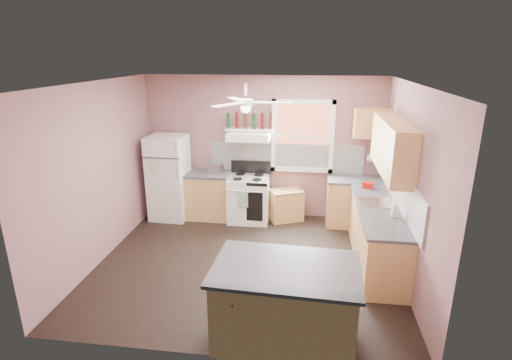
# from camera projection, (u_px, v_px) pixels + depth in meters

# --- Properties ---
(floor) EXTENTS (4.50, 4.50, 0.00)m
(floor) POSITION_uv_depth(u_px,v_px,m) (247.00, 263.00, 6.15)
(floor) COLOR black
(floor) RESTS_ON ground
(ceiling) EXTENTS (4.50, 4.50, 0.00)m
(ceiling) POSITION_uv_depth(u_px,v_px,m) (246.00, 83.00, 5.32)
(ceiling) COLOR white
(ceiling) RESTS_ON ground
(wall_back) EXTENTS (4.50, 0.05, 2.70)m
(wall_back) POSITION_uv_depth(u_px,v_px,m) (263.00, 148.00, 7.64)
(wall_back) COLOR #835A5B
(wall_back) RESTS_ON ground
(wall_right) EXTENTS (0.05, 4.00, 2.70)m
(wall_right) POSITION_uv_depth(u_px,v_px,m) (411.00, 186.00, 5.44)
(wall_right) COLOR #835A5B
(wall_right) RESTS_ON ground
(wall_left) EXTENTS (0.05, 4.00, 2.70)m
(wall_left) POSITION_uv_depth(u_px,v_px,m) (98.00, 173.00, 6.02)
(wall_left) COLOR #835A5B
(wall_left) RESTS_ON ground
(backsplash_back) EXTENTS (2.90, 0.03, 0.55)m
(backsplash_back) POSITION_uv_depth(u_px,v_px,m) (286.00, 158.00, 7.60)
(backsplash_back) COLOR white
(backsplash_back) RESTS_ON wall_back
(backsplash_right) EXTENTS (0.03, 2.60, 0.55)m
(backsplash_right) POSITION_uv_depth(u_px,v_px,m) (402.00, 191.00, 5.78)
(backsplash_right) COLOR white
(backsplash_right) RESTS_ON wall_right
(window_view) EXTENTS (1.00, 0.02, 1.20)m
(window_view) POSITION_uv_depth(u_px,v_px,m) (303.00, 136.00, 7.43)
(window_view) COLOR brown
(window_view) RESTS_ON wall_back
(window_frame) EXTENTS (1.16, 0.07, 1.36)m
(window_frame) POSITION_uv_depth(u_px,v_px,m) (303.00, 136.00, 7.40)
(window_frame) COLOR white
(window_frame) RESTS_ON wall_back
(refrigerator) EXTENTS (0.71, 0.69, 1.62)m
(refrigerator) POSITION_uv_depth(u_px,v_px,m) (169.00, 178.00, 7.62)
(refrigerator) COLOR white
(refrigerator) RESTS_ON floor
(base_cabinet_left) EXTENTS (0.90, 0.60, 0.86)m
(base_cabinet_left) POSITION_uv_depth(u_px,v_px,m) (207.00, 196.00, 7.75)
(base_cabinet_left) COLOR #B5814B
(base_cabinet_left) RESTS_ON floor
(counter_left) EXTENTS (0.92, 0.62, 0.04)m
(counter_left) POSITION_uv_depth(u_px,v_px,m) (206.00, 174.00, 7.61)
(counter_left) COLOR #3C3C3E
(counter_left) RESTS_ON base_cabinet_left
(toaster) EXTENTS (0.29, 0.19, 0.18)m
(toaster) POSITION_uv_depth(u_px,v_px,m) (215.00, 168.00, 7.56)
(toaster) COLOR silver
(toaster) RESTS_ON counter_left
(stove) EXTENTS (0.78, 0.66, 0.86)m
(stove) POSITION_uv_depth(u_px,v_px,m) (249.00, 199.00, 7.59)
(stove) COLOR white
(stove) RESTS_ON floor
(range_hood) EXTENTS (0.78, 0.50, 0.14)m
(range_hood) POSITION_uv_depth(u_px,v_px,m) (249.00, 136.00, 7.33)
(range_hood) COLOR white
(range_hood) RESTS_ON wall_back
(bottle_shelf) EXTENTS (0.90, 0.26, 0.03)m
(bottle_shelf) POSITION_uv_depth(u_px,v_px,m) (250.00, 130.00, 7.41)
(bottle_shelf) COLOR white
(bottle_shelf) RESTS_ON range_hood
(cart) EXTENTS (0.71, 0.61, 0.60)m
(cart) POSITION_uv_depth(u_px,v_px,m) (286.00, 205.00, 7.64)
(cart) COLOR #B5814B
(cart) RESTS_ON floor
(base_cabinet_corner) EXTENTS (1.00, 0.60, 0.86)m
(base_cabinet_corner) POSITION_uv_depth(u_px,v_px,m) (354.00, 203.00, 7.39)
(base_cabinet_corner) COLOR #B5814B
(base_cabinet_corner) RESTS_ON floor
(base_cabinet_right) EXTENTS (0.60, 2.20, 0.86)m
(base_cabinet_right) POSITION_uv_depth(u_px,v_px,m) (377.00, 236.00, 6.05)
(base_cabinet_right) COLOR #B5814B
(base_cabinet_right) RESTS_ON floor
(counter_corner) EXTENTS (1.02, 0.62, 0.04)m
(counter_corner) POSITION_uv_depth(u_px,v_px,m) (356.00, 180.00, 7.26)
(counter_corner) COLOR #3C3C3E
(counter_corner) RESTS_ON base_cabinet_corner
(counter_right) EXTENTS (0.62, 2.22, 0.04)m
(counter_right) POSITION_uv_depth(u_px,v_px,m) (379.00, 209.00, 5.91)
(counter_right) COLOR #3C3C3E
(counter_right) RESTS_ON base_cabinet_right
(sink) EXTENTS (0.55, 0.45, 0.03)m
(sink) POSITION_uv_depth(u_px,v_px,m) (377.00, 203.00, 6.10)
(sink) COLOR silver
(sink) RESTS_ON counter_right
(faucet) EXTENTS (0.03, 0.03, 0.14)m
(faucet) POSITION_uv_depth(u_px,v_px,m) (388.00, 199.00, 6.05)
(faucet) COLOR silver
(faucet) RESTS_ON sink
(upper_cabinet_right) EXTENTS (0.33, 1.80, 0.76)m
(upper_cabinet_right) POSITION_uv_depth(u_px,v_px,m) (392.00, 147.00, 5.81)
(upper_cabinet_right) COLOR #B5814B
(upper_cabinet_right) RESTS_ON wall_right
(upper_cabinet_corner) EXTENTS (0.60, 0.33, 0.52)m
(upper_cabinet_corner) POSITION_uv_depth(u_px,v_px,m) (371.00, 123.00, 7.04)
(upper_cabinet_corner) COLOR #B5814B
(upper_cabinet_corner) RESTS_ON wall_back
(paper_towel) EXTENTS (0.26, 0.12, 0.12)m
(paper_towel) POSITION_uv_depth(u_px,v_px,m) (375.00, 158.00, 7.25)
(paper_towel) COLOR white
(paper_towel) RESTS_ON wall_back
(island) EXTENTS (1.54, 1.01, 0.86)m
(island) POSITION_uv_depth(u_px,v_px,m) (285.00, 305.00, 4.42)
(island) COLOR #B5814B
(island) RESTS_ON floor
(island_top) EXTENTS (1.63, 1.11, 0.04)m
(island_top) POSITION_uv_depth(u_px,v_px,m) (286.00, 269.00, 4.28)
(island_top) COLOR #3C3C3E
(island_top) RESTS_ON island
(ceiling_fan_hub) EXTENTS (0.20, 0.20, 0.08)m
(ceiling_fan_hub) POSITION_uv_depth(u_px,v_px,m) (246.00, 102.00, 5.39)
(ceiling_fan_hub) COLOR white
(ceiling_fan_hub) RESTS_ON ceiling
(soap_bottle) EXTENTS (0.13, 0.12, 0.24)m
(soap_bottle) POSITION_uv_depth(u_px,v_px,m) (395.00, 209.00, 5.54)
(soap_bottle) COLOR silver
(soap_bottle) RESTS_ON counter_right
(red_caddy) EXTENTS (0.21, 0.17, 0.10)m
(red_caddy) POSITION_uv_depth(u_px,v_px,m) (368.00, 185.00, 6.74)
(red_caddy) COLOR #B10F0F
(red_caddy) RESTS_ON counter_right
(wine_bottles) EXTENTS (0.86, 0.06, 0.31)m
(wine_bottles) POSITION_uv_depth(u_px,v_px,m) (250.00, 121.00, 7.36)
(wine_bottles) COLOR #143819
(wine_bottles) RESTS_ON bottle_shelf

